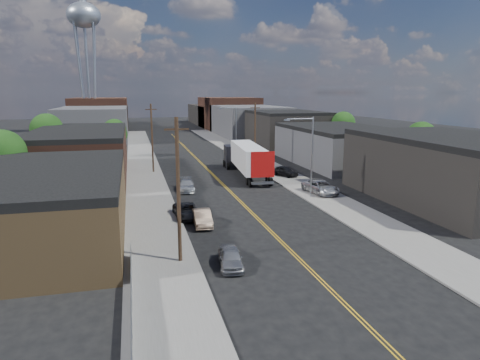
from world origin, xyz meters
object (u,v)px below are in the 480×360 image
water_tower (84,20)px  car_left_a (231,258)px  car_right_lot_a (321,187)px  car_left_d (186,185)px  car_right_lot_c (285,171)px  semi_truck (245,157)px  car_left_b (202,218)px  car_left_c (187,211)px

water_tower → car_left_a: water_tower is taller
car_left_a → car_right_lot_a: 23.15m
car_left_d → car_right_lot_c: (14.38, 5.13, 0.17)m
semi_truck → car_right_lot_c: bearing=-21.8°
semi_truck → car_left_a: bearing=-101.4°
car_left_a → car_right_lot_c: (14.38, 28.73, 0.18)m
car_right_lot_a → car_left_a: bearing=-138.6°
car_left_b → car_left_c: size_ratio=0.89×
car_right_lot_c → semi_truck: bearing=124.9°
car_left_c → car_left_d: (1.40, 11.31, 0.01)m
semi_truck → car_left_a: 32.73m
semi_truck → car_left_c: (-10.70, -19.03, -1.92)m
car_right_lot_a → car_right_lot_c: 10.92m
semi_truck → car_left_a: semi_truck is taller
car_left_c → car_right_lot_a: size_ratio=0.89×
semi_truck → car_right_lot_a: 14.66m
car_left_a → car_right_lot_a: car_right_lot_a is taller
car_left_c → car_left_d: size_ratio=1.03×
car_left_a → car_left_b: bearing=99.2°
semi_truck → car_left_c: semi_truck is taller
water_tower → car_left_a: size_ratio=9.58×
semi_truck → car_right_lot_a: size_ratio=3.29×
car_left_b → car_right_lot_a: bearing=31.8°
semi_truck → car_right_lot_c: semi_truck is taller
semi_truck → car_left_c: 21.91m
car_left_d → car_right_lot_a: 15.87m
car_right_lot_a → semi_truck: bearing=103.1°
water_tower → car_left_b: size_ratio=8.75×
car_left_b → car_right_lot_a: (15.12, 8.23, 0.19)m
water_tower → semi_truck: size_ratio=2.11×
semi_truck → car_left_d: 12.24m
water_tower → car_left_c: 95.48m
water_tower → car_left_c: bearing=-80.1°
semi_truck → car_right_lot_a: semi_truck is taller
water_tower → car_right_lot_a: size_ratio=6.95×
car_left_c → car_left_d: car_left_d is taller
car_left_d → car_left_c: bearing=-91.6°
car_left_a → car_right_lot_c: size_ratio=0.95×
car_left_a → car_left_c: size_ratio=0.81×
car_left_c → semi_truck: bearing=58.5°
car_left_a → semi_truck: bearing=80.6°
water_tower → semi_truck: 80.11m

